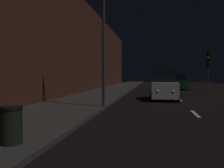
{
  "coord_description": "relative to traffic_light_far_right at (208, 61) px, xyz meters",
  "views": [
    {
      "loc": [
        -1.98,
        -2.14,
        1.83
      ],
      "look_at": [
        -5.65,
        19.89,
        1.05
      ],
      "focal_mm": 39.58,
      "sensor_mm": 36.0,
      "label": 1
    }
  ],
  "objects": [
    {
      "name": "ground",
      "position": [
        -4.41,
        -4.01,
        -3.52
      ],
      "size": [
        25.83,
        84.0,
        0.02
      ],
      "primitive_type": "cube",
      "color": "black"
    },
    {
      "name": "sidewalk_left",
      "position": [
        -11.13,
        -4.01,
        -3.43
      ],
      "size": [
        4.4,
        84.0,
        0.15
      ],
      "primitive_type": "cube",
      "color": "#33302D",
      "rests_on": "ground"
    },
    {
      "name": "building_facade_left",
      "position": [
        -13.73,
        -7.51,
        1.26
      ],
      "size": [
        0.8,
        63.0,
        9.53
      ],
      "primitive_type": "cube",
      "color": "#472319",
      "rests_on": "ground"
    },
    {
      "name": "lane_centerline",
      "position": [
        -4.41,
        -15.92,
        -3.5
      ],
      "size": [
        0.16,
        19.72,
        0.01
      ],
      "color": "beige",
      "rests_on": "ground"
    },
    {
      "name": "traffic_light_far_right",
      "position": [
        0.0,
        0.0,
        0.0
      ],
      "size": [
        0.35,
        0.48,
        4.83
      ],
      "rotation": [
        0.0,
        0.0,
        -1.71
      ],
      "color": "#38383A",
      "rests_on": "ground"
    },
    {
      "name": "streetlamp_overhead",
      "position": [
        -8.62,
        -17.59,
        1.94
      ],
      "size": [
        1.7,
        0.44,
        8.4
      ],
      "color": "#2D2D30",
      "rests_on": "ground"
    },
    {
      "name": "trash_bin_curbside",
      "position": [
        -9.8,
        -25.16,
        -2.89
      ],
      "size": [
        0.55,
        0.55,
        0.93
      ],
      "color": "black",
      "rests_on": "sidewalk_left"
    },
    {
      "name": "car_approaching_headlights",
      "position": [
        -5.57,
        -11.83,
        -2.51
      ],
      "size": [
        2.0,
        4.33,
        2.18
      ],
      "rotation": [
        0.0,
        0.0,
        -1.57
      ],
      "color": "silver",
      "rests_on": "ground"
    },
    {
      "name": "car_distant_taillights",
      "position": [
        -3.04,
        1.87,
        -2.61
      ],
      "size": [
        1.79,
        3.87,
        1.95
      ],
      "rotation": [
        0.0,
        0.0,
        1.57
      ],
      "color": "#0F3819",
      "rests_on": "ground"
    }
  ]
}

